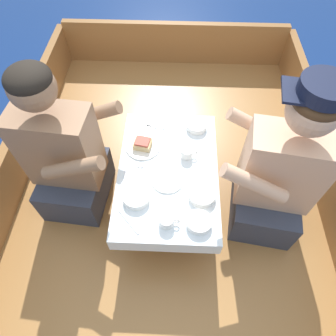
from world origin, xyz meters
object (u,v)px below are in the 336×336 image
at_px(person_starboard, 277,175).
at_px(sandwich, 143,143).
at_px(coffee_cup_starboard, 167,221).
at_px(person_port, 65,157).
at_px(coffee_cup_port, 187,153).

distance_m(person_starboard, sandwich, 0.76).
bearing_deg(coffee_cup_starboard, person_port, 148.28).
xyz_separation_m(person_starboard, coffee_cup_starboard, (-0.57, -0.27, -0.03)).
bearing_deg(person_port, person_starboard, 0.86).
distance_m(coffee_cup_port, coffee_cup_starboard, 0.43).
bearing_deg(person_starboard, person_port, 4.21).
height_order(person_port, sandwich, person_port).
distance_m(person_starboard, coffee_cup_starboard, 0.63).
bearing_deg(person_port, sandwich, 21.14).
bearing_deg(sandwich, person_port, -164.17).
xyz_separation_m(person_port, sandwich, (0.42, 0.12, -0.00)).
height_order(person_port, person_starboard, person_starboard).
xyz_separation_m(person_port, coffee_cup_port, (0.68, 0.06, -0.00)).
bearing_deg(coffee_cup_port, person_port, -174.90).
xyz_separation_m(person_starboard, coffee_cup_port, (-0.48, 0.15, -0.03)).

